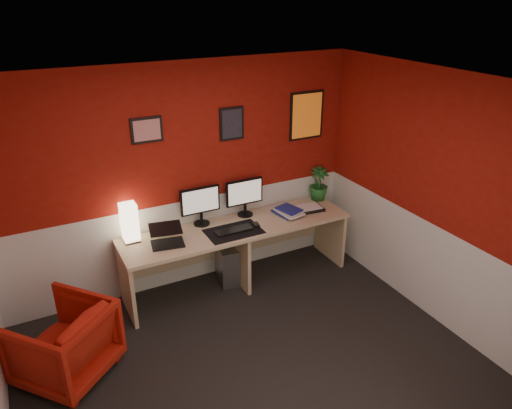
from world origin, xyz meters
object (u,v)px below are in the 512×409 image
at_px(laptop, 167,235).
at_px(potted_plant, 319,184).
at_px(desk, 238,255).
at_px(pc_tower, 227,262).
at_px(zen_tray, 308,209).
at_px(monitor_right, 245,192).
at_px(armchair, 63,343).
at_px(shoji_lamp, 130,224).
at_px(monitor_left, 201,200).

height_order(laptop, potted_plant, potted_plant).
xyz_separation_m(desk, pc_tower, (-0.09, 0.13, -0.14)).
bearing_deg(laptop, zen_tray, 11.91).
bearing_deg(monitor_right, laptop, -165.48).
bearing_deg(monitor_right, armchair, -158.94).
relative_size(desk, laptop, 7.88).
distance_m(laptop, potted_plant, 2.04).
bearing_deg(laptop, potted_plant, 17.35).
xyz_separation_m(desk, armchair, (-1.97, -0.62, -0.02)).
height_order(shoji_lamp, laptop, shoji_lamp).
bearing_deg(zen_tray, monitor_left, 169.88).
height_order(monitor_left, pc_tower, monitor_left).
height_order(desk, armchair, desk).
bearing_deg(zen_tray, armchair, -167.81).
xyz_separation_m(shoji_lamp, potted_plant, (2.33, 0.00, 0.01)).
bearing_deg(potted_plant, monitor_left, 179.18).
xyz_separation_m(monitor_right, potted_plant, (1.01, -0.01, -0.08)).
bearing_deg(shoji_lamp, monitor_right, 0.57).
relative_size(zen_tray, pc_tower, 0.78).
relative_size(monitor_right, pc_tower, 1.29).
bearing_deg(monitor_right, shoji_lamp, -179.43).
relative_size(desk, monitor_right, 4.48).
height_order(monitor_right, pc_tower, monitor_right).
bearing_deg(laptop, armchair, -143.43).
xyz_separation_m(potted_plant, pc_tower, (-1.30, -0.08, -0.71)).
xyz_separation_m(shoji_lamp, laptop, (0.31, -0.25, -0.09)).
bearing_deg(armchair, monitor_right, 160.35).
bearing_deg(desk, armchair, -162.66).
bearing_deg(shoji_lamp, zen_tray, -5.53).
distance_m(laptop, armchair, 1.39).
xyz_separation_m(desk, zen_tray, (0.93, 0.01, 0.38)).
height_order(zen_tray, armchair, zen_tray).
relative_size(laptop, pc_tower, 0.73).
bearing_deg(zen_tray, laptop, -178.29).
relative_size(laptop, monitor_right, 0.57).
height_order(shoji_lamp, armchair, shoji_lamp).
bearing_deg(desk, potted_plant, 9.95).
distance_m(desk, laptop, 0.94).
bearing_deg(potted_plant, laptop, -172.85).
distance_m(desk, monitor_right, 0.72).
bearing_deg(desk, monitor_left, 144.59).
relative_size(pc_tower, armchair, 0.60).
height_order(shoji_lamp, potted_plant, potted_plant).
xyz_separation_m(laptop, pc_tower, (0.73, 0.17, -0.61)).
relative_size(desk, potted_plant, 6.22).
distance_m(pc_tower, armchair, 2.03).
height_order(zen_tray, potted_plant, potted_plant).
bearing_deg(desk, laptop, -177.08).
relative_size(shoji_lamp, potted_plant, 0.96).
distance_m(monitor_left, pc_tower, 0.84).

